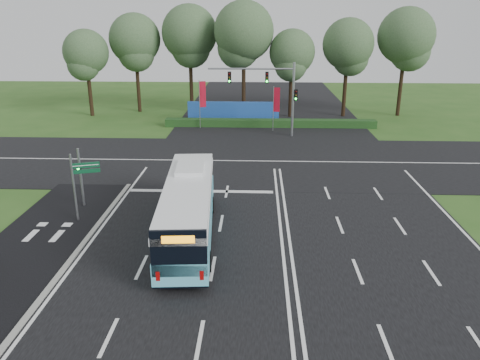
% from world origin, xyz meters
% --- Properties ---
extents(ground, '(120.00, 120.00, 0.00)m').
position_xyz_m(ground, '(0.00, 0.00, 0.00)').
color(ground, '#2B531B').
rests_on(ground, ground).
extents(road_main, '(20.00, 120.00, 0.04)m').
position_xyz_m(road_main, '(0.00, 0.00, 0.02)').
color(road_main, black).
rests_on(road_main, ground).
extents(road_cross, '(120.00, 14.00, 0.05)m').
position_xyz_m(road_cross, '(0.00, 12.00, 0.03)').
color(road_cross, black).
rests_on(road_cross, ground).
extents(bike_path, '(5.00, 18.00, 0.06)m').
position_xyz_m(bike_path, '(-12.50, -3.00, 0.03)').
color(bike_path, black).
rests_on(bike_path, ground).
extents(kerb_strip, '(0.25, 18.00, 0.12)m').
position_xyz_m(kerb_strip, '(-10.10, -3.00, 0.06)').
color(kerb_strip, gray).
rests_on(kerb_strip, ground).
extents(city_bus, '(3.17, 11.38, 3.23)m').
position_xyz_m(city_bus, '(-4.83, -1.71, 1.63)').
color(city_bus, '#64CDE8').
rests_on(city_bus, ground).
extents(pedestrian_signal, '(0.34, 0.43, 3.64)m').
position_xyz_m(pedestrian_signal, '(-11.87, 2.23, 1.99)').
color(pedestrian_signal, gray).
rests_on(pedestrian_signal, ground).
extents(street_sign, '(1.48, 0.54, 3.94)m').
position_xyz_m(street_sign, '(-11.12, 0.19, 2.49)').
color(street_sign, gray).
rests_on(street_sign, ground).
extents(banner_flag_left, '(0.67, 0.34, 4.91)m').
position_xyz_m(banner_flag_left, '(-7.04, 23.75, 3.19)').
color(banner_flag_left, gray).
rests_on(banner_flag_left, ground).
extents(banner_flag_mid, '(0.66, 0.18, 4.50)m').
position_xyz_m(banner_flag_mid, '(0.46, 22.53, 2.94)').
color(banner_flag_mid, gray).
rests_on(banner_flag_mid, ground).
extents(traffic_light_gantry, '(8.41, 0.28, 7.00)m').
position_xyz_m(traffic_light_gantry, '(0.21, 20.50, 4.66)').
color(traffic_light_gantry, gray).
rests_on(traffic_light_gantry, ground).
extents(hedge, '(22.00, 1.20, 0.80)m').
position_xyz_m(hedge, '(0.00, 24.50, 0.40)').
color(hedge, '#143814').
rests_on(hedge, ground).
extents(blue_hoarding, '(10.00, 0.30, 2.20)m').
position_xyz_m(blue_hoarding, '(-4.00, 27.00, 1.10)').
color(blue_hoarding, '#1E4DA5').
rests_on(blue_hoarding, ground).
extents(eucalyptus_row, '(41.46, 8.99, 12.77)m').
position_xyz_m(eucalyptus_row, '(-2.56, 31.09, 8.59)').
color(eucalyptus_row, black).
rests_on(eucalyptus_row, ground).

